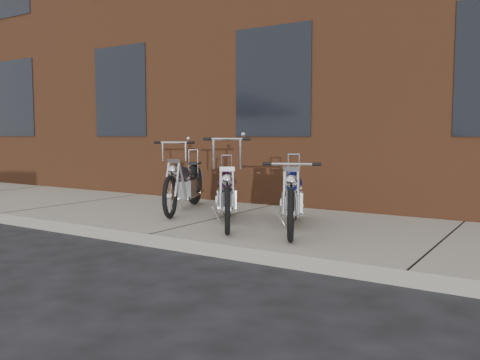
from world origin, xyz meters
The scene contains 6 objects.
ground centered at (0.00, 0.00, 0.00)m, with size 120.00×120.00×0.00m, color black.
sidewalk centered at (0.00, 1.50, 0.07)m, with size 22.00×3.00×0.15m, color gray.
building_brick centered at (0.00, 8.00, 4.00)m, with size 22.00×10.00×8.00m, color brown.
chopper_purple centered at (0.37, 1.11, 0.52)m, with size 1.23×1.73×1.14m.
chopper_blue centered at (1.27, 1.23, 0.53)m, with size 0.99×1.94×0.91m.
chopper_third centered at (-0.87, 1.76, 0.53)m, with size 0.97×1.98×1.08m.
Camera 1 is at (4.10, -4.41, 1.31)m, focal length 38.00 mm.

